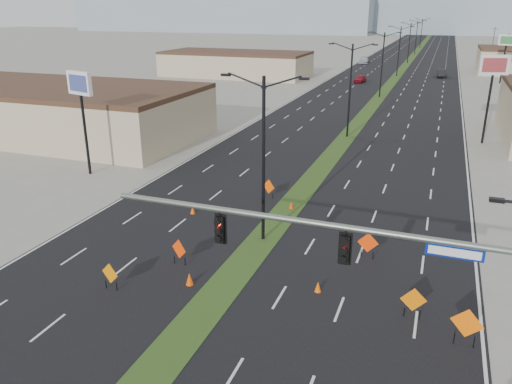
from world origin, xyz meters
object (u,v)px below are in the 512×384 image
(construction_sign_3, at_px, (368,244))
(pole_sign_east_far, at_px, (506,44))
(construction_sign_2, at_px, (269,187))
(cone_2, at_px, (291,205))
(signal_mast, at_px, (396,269))
(construction_sign_0, at_px, (110,274))
(pole_sign_west, at_px, (80,92))
(construction_sign_1, at_px, (179,250))
(streetlight_2, at_px, (382,63))
(car_mid, at_px, (442,73))
(pole_sign_east_near, at_px, (493,72))
(streetlight_5, at_px, (416,36))
(car_left, at_px, (360,79))
(cone_0, at_px, (189,279))
(cone_3, at_px, (193,210))
(streetlight_0, at_px, (263,156))
(streetlight_4, at_px, (409,42))
(cone_1, at_px, (318,287))
(streetlight_3, at_px, (399,50))
(streetlight_6, at_px, (421,32))
(car_far, at_px, (364,60))
(streetlight_1, at_px, (350,88))
(construction_sign_4, at_px, (413,301))
(construction_sign_5, at_px, (467,324))

(construction_sign_3, distance_m, pole_sign_east_far, 81.60)
(construction_sign_2, xyz_separation_m, cone_2, (2.21, -1.48, -0.58))
(signal_mast, height_order, construction_sign_0, signal_mast)
(construction_sign_0, height_order, pole_sign_west, pole_sign_west)
(construction_sign_1, bearing_deg, streetlight_2, 109.83)
(car_mid, bearing_deg, pole_sign_east_near, -87.29)
(pole_sign_east_near, bearing_deg, pole_sign_east_far, 65.61)
(streetlight_5, relative_size, car_mid, 2.06)
(cone_2, bearing_deg, pole_sign_west, 174.84)
(cone_2, bearing_deg, construction_sign_2, 146.29)
(car_left, distance_m, cone_0, 78.48)
(car_left, height_order, construction_sign_1, construction_sign_1)
(cone_3, bearing_deg, construction_sign_1, -68.52)
(streetlight_0, distance_m, streetlight_4, 112.00)
(streetlight_0, relative_size, pole_sign_east_far, 1.13)
(streetlight_0, height_order, cone_1, streetlight_0)
(streetlight_3, distance_m, streetlight_6, 84.00)
(car_far, xyz_separation_m, pole_sign_east_near, (24.59, -77.43, 6.59))
(signal_mast, xyz_separation_m, construction_sign_0, (-13.85, 1.76, -3.92))
(car_far, height_order, pole_sign_east_far, pole_sign_east_far)
(streetlight_1, bearing_deg, construction_sign_0, -98.31)
(streetlight_2, xyz_separation_m, car_mid, (8.83, 29.46, -4.62))
(signal_mast, xyz_separation_m, construction_sign_3, (-2.12, 9.71, -3.86))
(pole_sign_west, bearing_deg, streetlight_4, 96.55)
(streetlight_0, bearing_deg, streetlight_4, 90.00)
(construction_sign_4, distance_m, pole_sign_east_far, 86.38)
(streetlight_3, bearing_deg, streetlight_0, -90.00)
(car_mid, bearing_deg, signal_mast, -92.80)
(streetlight_3, relative_size, cone_1, 17.33)
(streetlight_1, xyz_separation_m, construction_sign_5, (11.50, -34.85, -4.35))
(construction_sign_0, relative_size, construction_sign_1, 0.97)
(streetlight_2, distance_m, pole_sign_east_near, 29.36)
(streetlight_5, height_order, construction_sign_4, streetlight_5)
(construction_sign_1, bearing_deg, cone_2, 93.74)
(streetlight_5, height_order, cone_2, streetlight_5)
(construction_sign_0, distance_m, cone_0, 4.00)
(car_left, height_order, pole_sign_east_far, pole_sign_east_far)
(construction_sign_4, height_order, construction_sign_5, construction_sign_5)
(pole_sign_west, bearing_deg, car_far, 102.06)
(car_mid, bearing_deg, streetlight_6, 93.47)
(signal_mast, relative_size, construction_sign_1, 10.63)
(signal_mast, relative_size, streetlight_5, 1.63)
(signal_mast, height_order, construction_sign_2, signal_mast)
(streetlight_3, xyz_separation_m, pole_sign_east_near, (14.00, -53.73, 1.99))
(cone_0, xyz_separation_m, pole_sign_east_near, (15.76, 36.71, 7.07))
(streetlight_3, relative_size, streetlight_4, 1.00)
(cone_2, distance_m, pole_sign_east_near, 29.30)
(streetlight_0, relative_size, cone_1, 17.33)
(construction_sign_0, relative_size, pole_sign_east_far, 0.17)
(cone_3, xyz_separation_m, pole_sign_west, (-12.48, 4.96, 6.79))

